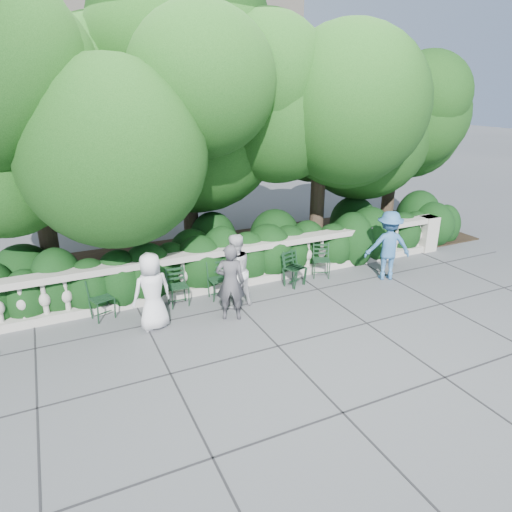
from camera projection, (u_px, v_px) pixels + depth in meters
name	position (u px, v px, depth m)	size (l,w,h in m)	color
ground	(277.00, 317.00, 9.33)	(90.00, 90.00, 0.00)	#4A4C51
balustrade	(241.00, 266.00, 10.69)	(12.00, 0.44, 1.00)	#9E998E
shrub_hedge	(223.00, 268.00, 11.87)	(15.00, 2.60, 1.70)	black
tree_canopy	(243.00, 107.00, 10.93)	(15.04, 6.52, 6.78)	#3F3023
chair_a	(181.00, 308.00, 9.72)	(0.44, 0.48, 0.84)	black
chair_b	(107.00, 321.00, 9.19)	(0.44, 0.48, 0.84)	black
chair_c	(221.00, 300.00, 10.06)	(0.44, 0.48, 0.84)	black
chair_d	(299.00, 287.00, 10.73)	(0.44, 0.48, 0.84)	black
chair_e	(321.00, 279.00, 11.18)	(0.44, 0.48, 0.84)	black
chair_f	(299.00, 287.00, 10.74)	(0.44, 0.48, 0.84)	black
person_businessman	(152.00, 291.00, 8.67)	(0.75, 0.49, 1.54)	silver
person_woman_grey	(230.00, 282.00, 9.02)	(0.58, 0.38, 1.58)	#424046
person_casual_man	(234.00, 271.00, 9.53)	(0.78, 0.61, 1.61)	silver
person_older_blue	(388.00, 246.00, 10.95)	(1.09, 0.63, 1.69)	#305E91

